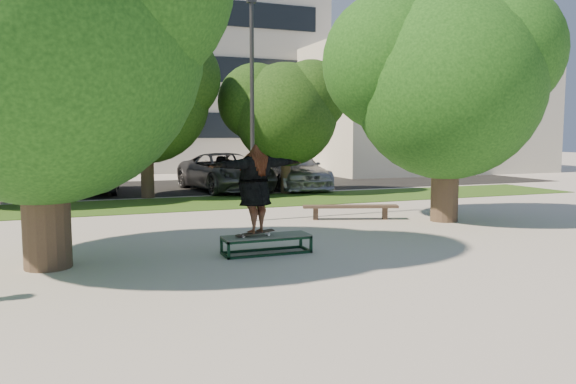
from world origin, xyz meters
name	(u,v)px	position (x,y,z in m)	size (l,w,h in m)	color
ground	(282,260)	(0.00, 0.00, 0.00)	(120.00, 120.00, 0.00)	#A7A09A
grass_strip	(214,202)	(1.00, 9.50, 0.01)	(30.00, 4.00, 0.02)	#2B4F16
asphalt_strip	(159,188)	(0.00, 16.00, 0.01)	(40.00, 8.00, 0.01)	black
tree_left	(32,21)	(-4.29, 1.09, 4.42)	(6.96, 5.95, 7.12)	#38281E
tree_right	(443,74)	(5.92, 3.08, 4.09)	(6.24, 5.33, 6.51)	#38281E
bg_tree_mid	(143,92)	(-1.08, 12.08, 4.02)	(5.76, 4.92, 6.24)	#38281E
bg_tree_right	(284,108)	(4.43, 11.57, 3.49)	(5.04, 4.31, 5.43)	#38281E
lamppost	(252,108)	(1.00, 5.00, 3.15)	(0.25, 0.15, 6.11)	#2D2D30
office_building	(93,54)	(-2.00, 31.98, 8.00)	(30.00, 14.12, 16.00)	beige
side_building	(418,111)	(18.00, 22.00, 4.00)	(15.00, 10.00, 8.00)	beige
grind_box	(266,244)	(-0.07, 0.73, 0.19)	(1.80, 0.60, 0.38)	black
skater_rig	(255,189)	(-0.32, 0.73, 1.34)	(2.27, 1.16, 1.86)	white
bench	(350,208)	(3.67, 4.19, 0.35)	(2.69, 1.23, 0.42)	#443429
car_dark	(96,173)	(-2.75, 14.67, 0.81)	(1.72, 4.93, 1.62)	black
car_grey	(226,172)	(2.50, 13.50, 0.81)	(2.70, 5.86, 1.63)	#56575B
car_silver_b	(292,170)	(5.57, 13.50, 0.82)	(2.30, 5.66, 1.64)	#AAA9AE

